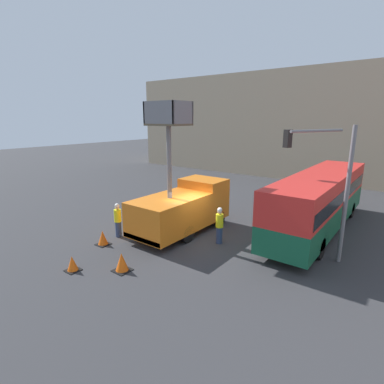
{
  "coord_description": "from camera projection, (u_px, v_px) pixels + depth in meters",
  "views": [
    {
      "loc": [
        8.76,
        -11.95,
        6.22
      ],
      "look_at": [
        -1.29,
        1.3,
        2.12
      ],
      "focal_mm": 28.0,
      "sensor_mm": 36.0,
      "label": 1
    }
  ],
  "objects": [
    {
      "name": "traffic_light_pole",
      "position": [
        323.0,
        168.0,
        13.51
      ],
      "size": [
        3.5,
        3.25,
        5.98
      ],
      "color": "slate",
      "rests_on": "ground_plane"
    },
    {
      "name": "traffic_cone_mid_road",
      "position": [
        122.0,
        262.0,
        12.48
      ],
      "size": [
        0.69,
        0.69,
        0.79
      ],
      "color": "black",
      "rests_on": "ground_plane"
    },
    {
      "name": "building_backdrop_far",
      "position": [
        323.0,
        125.0,
        32.6
      ],
      "size": [
        44.0,
        10.0,
        11.04
      ],
      "color": "tan",
      "rests_on": "ground_plane"
    },
    {
      "name": "city_bus",
      "position": [
        320.0,
        198.0,
        16.73
      ],
      "size": [
        2.46,
        11.9,
        3.26
      ],
      "rotation": [
        0.0,
        0.0,
        1.43
      ],
      "color": "#145638",
      "rests_on": "ground_plane"
    },
    {
      "name": "road_worker_directing",
      "position": [
        219.0,
        225.0,
        15.12
      ],
      "size": [
        0.38,
        0.38,
        1.9
      ],
      "rotation": [
        0.0,
        0.0,
        0.61
      ],
      "color": "navy",
      "rests_on": "ground_plane"
    },
    {
      "name": "ground_plane",
      "position": [
        197.0,
        239.0,
        15.87
      ],
      "size": [
        120.0,
        120.0,
        0.0
      ],
      "primitive_type": "plane",
      "color": "#333335"
    },
    {
      "name": "utility_truck",
      "position": [
        183.0,
        206.0,
        16.61
      ],
      "size": [
        2.56,
        6.13,
        7.02
      ],
      "color": "orange",
      "rests_on": "ground_plane"
    },
    {
      "name": "traffic_cone_far_side",
      "position": [
        72.0,
        264.0,
        12.5
      ],
      "size": [
        0.57,
        0.57,
        0.65
      ],
      "color": "black",
      "rests_on": "ground_plane"
    },
    {
      "name": "traffic_cone_near_truck",
      "position": [
        103.0,
        238.0,
        15.09
      ],
      "size": [
        0.64,
        0.64,
        0.73
      ],
      "color": "black",
      "rests_on": "ground_plane"
    },
    {
      "name": "road_worker_near_truck",
      "position": [
        118.0,
        220.0,
        15.98
      ],
      "size": [
        0.38,
        0.38,
        1.86
      ],
      "rotation": [
        0.0,
        0.0,
        5.58
      ],
      "color": "navy",
      "rests_on": "ground_plane"
    }
  ]
}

